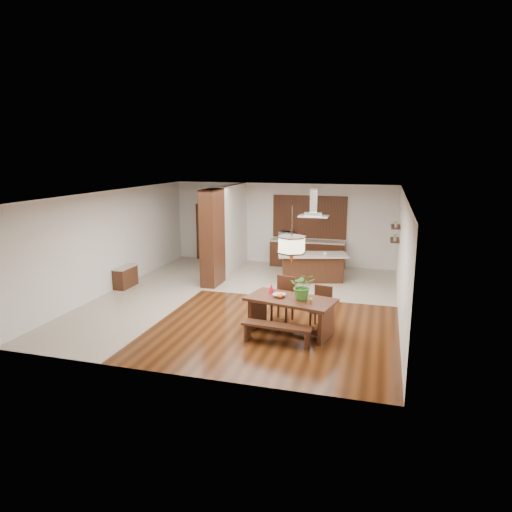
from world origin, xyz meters
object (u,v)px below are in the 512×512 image
(dining_table, at_px, (291,307))
(dining_chair_right, at_px, (320,308))
(island_cup, at_px, (325,254))
(dining_bench, at_px, (277,334))
(hallway_console, at_px, (126,277))
(dining_chair_left, at_px, (282,300))
(pendant_lantern, at_px, (292,233))
(foliage_plant, at_px, (303,286))
(range_hood, at_px, (314,203))
(microwave, at_px, (287,235))
(fruit_bowl, at_px, (279,295))
(kitchen_island, at_px, (312,267))

(dining_table, distance_m, dining_chair_right, 0.76)
(island_cup, bearing_deg, dining_bench, -94.10)
(hallway_console, distance_m, dining_table, 5.88)
(dining_chair_left, distance_m, island_cup, 3.65)
(hallway_console, distance_m, island_cup, 6.07)
(hallway_console, distance_m, dining_chair_left, 5.34)
(pendant_lantern, bearing_deg, foliage_plant, 0.02)
(dining_table, bearing_deg, dining_bench, -102.81)
(dining_bench, height_order, dining_chair_left, dining_chair_left)
(range_hood, distance_m, microwave, 2.58)
(island_cup, xyz_separation_m, microwave, (-1.61, 1.93, 0.16))
(dining_table, bearing_deg, dining_chair_right, 37.90)
(hallway_console, relative_size, fruit_bowl, 3.20)
(hallway_console, height_order, dining_chair_right, dining_chair_right)
(dining_chair_left, height_order, microwave, microwave)
(fruit_bowl, distance_m, kitchen_island, 4.36)
(pendant_lantern, bearing_deg, dining_bench, -102.81)
(foliage_plant, xyz_separation_m, microwave, (-1.67, 6.19, -0.01))
(fruit_bowl, height_order, microwave, microwave)
(kitchen_island, height_order, island_cup, island_cup)
(hallway_console, relative_size, range_hood, 0.98)
(dining_bench, distance_m, range_hood, 5.54)
(dining_bench, distance_m, dining_chair_right, 1.39)
(hallway_console, xyz_separation_m, island_cup, (5.66, 2.10, 0.61))
(dining_bench, bearing_deg, range_hood, 90.54)
(dining_bench, height_order, fruit_bowl, fruit_bowl)
(dining_table, bearing_deg, pendant_lantern, 0.00)
(dining_bench, bearing_deg, kitchen_island, 90.54)
(foliage_plant, xyz_separation_m, island_cup, (-0.06, 4.26, -0.17))
(dining_table, relative_size, kitchen_island, 0.91)
(pendant_lantern, bearing_deg, dining_table, 180.00)
(hallway_console, relative_size, pendant_lantern, 0.67)
(dining_chair_left, xyz_separation_m, fruit_bowl, (0.06, -0.64, 0.30))
(dining_bench, bearing_deg, dining_chair_left, 97.74)
(microwave, bearing_deg, fruit_bowl, -65.28)
(island_cup, bearing_deg, fruit_bowl, -96.42)
(dining_bench, xyz_separation_m, fruit_bowl, (-0.12, 0.71, 0.62))
(fruit_bowl, height_order, range_hood, range_hood)
(dining_chair_right, relative_size, foliage_plant, 1.60)
(foliage_plant, xyz_separation_m, fruit_bowl, (-0.53, 0.03, -0.26))
(dining_chair_right, relative_size, microwave, 1.90)
(dining_table, xyz_separation_m, dining_chair_left, (-0.34, 0.68, -0.06))
(hallway_console, xyz_separation_m, foliage_plant, (5.72, -2.16, 0.78))
(dining_chair_right, bearing_deg, pendant_lantern, -131.50)
(dining_table, bearing_deg, hallway_console, 158.40)
(range_hood, bearing_deg, dining_bench, -89.46)
(dining_bench, bearing_deg, pendant_lantern, 77.19)
(dining_chair_left, distance_m, dining_chair_right, 0.96)
(dining_bench, distance_m, island_cup, 5.00)
(hallway_console, relative_size, dining_bench, 0.59)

